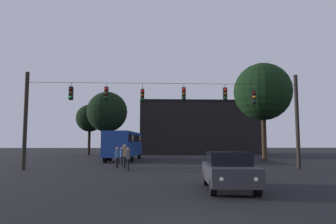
{
  "coord_description": "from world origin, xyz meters",
  "views": [
    {
      "loc": [
        -0.83,
        -6.7,
        1.89
      ],
      "look_at": [
        0.43,
        18.87,
        4.41
      ],
      "focal_mm": 33.29,
      "sensor_mm": 36.0,
      "label": 1
    }
  ],
  "objects_px": {
    "city_bus": "(125,143)",
    "tree_left_silhouette": "(90,118)",
    "pedestrian_crossing_left": "(125,155)",
    "tree_right_far": "(263,92)",
    "car_near_right": "(228,170)",
    "pedestrian_crossing_right": "(122,156)",
    "pedestrian_near_bus": "(128,158)",
    "tree_behind_building": "(107,112)",
    "pedestrian_crossing_center": "(117,156)"
  },
  "relations": [
    {
      "from": "city_bus",
      "to": "pedestrian_crossing_left",
      "type": "bearing_deg",
      "value": -84.87
    },
    {
      "from": "pedestrian_near_bus",
      "to": "tree_left_silhouette",
      "type": "relative_size",
      "value": 0.2
    },
    {
      "from": "pedestrian_crossing_left",
      "to": "pedestrian_crossing_center",
      "type": "relative_size",
      "value": 1.15
    },
    {
      "from": "tree_left_silhouette",
      "to": "pedestrian_crossing_center",
      "type": "bearing_deg",
      "value": -73.85
    },
    {
      "from": "car_near_right",
      "to": "tree_behind_building",
      "type": "distance_m",
      "value": 32.01
    },
    {
      "from": "pedestrian_crossing_right",
      "to": "tree_right_far",
      "type": "bearing_deg",
      "value": 29.75
    },
    {
      "from": "pedestrian_crossing_left",
      "to": "tree_right_far",
      "type": "xyz_separation_m",
      "value": [
        14.15,
        10.25,
        6.45
      ]
    },
    {
      "from": "city_bus",
      "to": "tree_right_far",
      "type": "bearing_deg",
      "value": -3.11
    },
    {
      "from": "pedestrian_near_bus",
      "to": "pedestrian_crossing_center",
      "type": "bearing_deg",
      "value": 112.8
    },
    {
      "from": "car_near_right",
      "to": "pedestrian_crossing_right",
      "type": "xyz_separation_m",
      "value": [
        -5.51,
        12.41,
        0.06
      ]
    },
    {
      "from": "tree_behind_building",
      "to": "pedestrian_crossing_left",
      "type": "bearing_deg",
      "value": -77.94
    },
    {
      "from": "pedestrian_crossing_center",
      "to": "tree_right_far",
      "type": "distance_m",
      "value": 18.75
    },
    {
      "from": "city_bus",
      "to": "tree_right_far",
      "type": "xyz_separation_m",
      "value": [
        15.15,
        -0.82,
        5.59
      ]
    },
    {
      "from": "car_near_right",
      "to": "pedestrian_crossing_center",
      "type": "distance_m",
      "value": 12.67
    },
    {
      "from": "pedestrian_crossing_right",
      "to": "tree_behind_building",
      "type": "height_order",
      "value": "tree_behind_building"
    },
    {
      "from": "pedestrian_near_bus",
      "to": "tree_behind_building",
      "type": "height_order",
      "value": "tree_behind_building"
    },
    {
      "from": "car_near_right",
      "to": "pedestrian_crossing_right",
      "type": "bearing_deg",
      "value": 113.92
    },
    {
      "from": "city_bus",
      "to": "pedestrian_near_bus",
      "type": "bearing_deg",
      "value": -83.82
    },
    {
      "from": "pedestrian_near_bus",
      "to": "tree_left_silhouette",
      "type": "xyz_separation_m",
      "value": [
        -7.94,
        26.31,
        4.71
      ]
    },
    {
      "from": "pedestrian_near_bus",
      "to": "tree_left_silhouette",
      "type": "bearing_deg",
      "value": 106.79
    },
    {
      "from": "pedestrian_crossing_left",
      "to": "pedestrian_near_bus",
      "type": "height_order",
      "value": "pedestrian_crossing_left"
    },
    {
      "from": "car_near_right",
      "to": "pedestrian_crossing_left",
      "type": "relative_size",
      "value": 2.52
    },
    {
      "from": "pedestrian_crossing_right",
      "to": "tree_left_silhouette",
      "type": "xyz_separation_m",
      "value": [
        -7.17,
        22.76,
        4.73
      ]
    },
    {
      "from": "pedestrian_crossing_right",
      "to": "pedestrian_crossing_center",
      "type": "bearing_deg",
      "value": -102.54
    },
    {
      "from": "pedestrian_crossing_left",
      "to": "tree_left_silhouette",
      "type": "distance_m",
      "value": 26.23
    },
    {
      "from": "tree_right_far",
      "to": "tree_left_silhouette",
      "type": "bearing_deg",
      "value": 146.36
    },
    {
      "from": "pedestrian_crossing_center",
      "to": "tree_behind_building",
      "type": "distance_m",
      "value": 19.91
    },
    {
      "from": "tree_left_silhouette",
      "to": "tree_behind_building",
      "type": "height_order",
      "value": "tree_behind_building"
    },
    {
      "from": "tree_left_silhouette",
      "to": "tree_behind_building",
      "type": "distance_m",
      "value": 6.05
    },
    {
      "from": "pedestrian_crossing_center",
      "to": "pedestrian_crossing_right",
      "type": "xyz_separation_m",
      "value": [
        0.25,
        1.13,
        -0.0
      ]
    },
    {
      "from": "pedestrian_crossing_left",
      "to": "pedestrian_near_bus",
      "type": "bearing_deg",
      "value": -76.75
    },
    {
      "from": "pedestrian_crossing_left",
      "to": "tree_behind_building",
      "type": "relative_size",
      "value": 0.2
    },
    {
      "from": "pedestrian_crossing_right",
      "to": "tree_left_silhouette",
      "type": "distance_m",
      "value": 24.32
    },
    {
      "from": "city_bus",
      "to": "tree_right_far",
      "type": "relative_size",
      "value": 1.05
    },
    {
      "from": "tree_left_silhouette",
      "to": "tree_behind_building",
      "type": "relative_size",
      "value": 0.87
    },
    {
      "from": "pedestrian_crossing_left",
      "to": "tree_right_far",
      "type": "relative_size",
      "value": 0.17
    },
    {
      "from": "tree_left_silhouette",
      "to": "tree_right_far",
      "type": "distance_m",
      "value": 26.15
    },
    {
      "from": "pedestrian_crossing_center",
      "to": "pedestrian_near_bus",
      "type": "distance_m",
      "value": 2.63
    },
    {
      "from": "city_bus",
      "to": "pedestrian_crossing_right",
      "type": "height_order",
      "value": "city_bus"
    },
    {
      "from": "pedestrian_crossing_center",
      "to": "tree_right_far",
      "type": "xyz_separation_m",
      "value": [
        14.79,
        9.44,
        6.6
      ]
    },
    {
      "from": "tree_left_silhouette",
      "to": "tree_right_far",
      "type": "xyz_separation_m",
      "value": [
        21.71,
        -14.45,
        1.87
      ]
    },
    {
      "from": "city_bus",
      "to": "car_near_right",
      "type": "bearing_deg",
      "value": -74.16
    },
    {
      "from": "tree_left_silhouette",
      "to": "tree_right_far",
      "type": "relative_size",
      "value": 0.72
    },
    {
      "from": "city_bus",
      "to": "pedestrian_near_bus",
      "type": "height_order",
      "value": "city_bus"
    },
    {
      "from": "pedestrian_crossing_center",
      "to": "tree_behind_building",
      "type": "bearing_deg",
      "value": 100.71
    },
    {
      "from": "city_bus",
      "to": "tree_left_silhouette",
      "type": "distance_m",
      "value": 15.57
    },
    {
      "from": "tree_behind_building",
      "to": "tree_left_silhouette",
      "type": "bearing_deg",
      "value": 123.77
    },
    {
      "from": "pedestrian_near_bus",
      "to": "tree_right_far",
      "type": "relative_size",
      "value": 0.15
    },
    {
      "from": "tree_right_far",
      "to": "tree_behind_building",
      "type": "bearing_deg",
      "value": 152.8
    },
    {
      "from": "car_near_right",
      "to": "tree_left_silhouette",
      "type": "relative_size",
      "value": 0.58
    }
  ]
}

